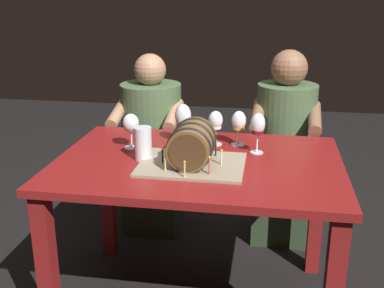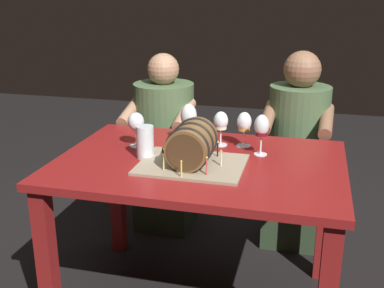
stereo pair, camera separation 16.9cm
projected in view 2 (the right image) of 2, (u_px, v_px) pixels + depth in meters
The scene contains 10 objects.
dining_table at pixel (199, 184), 2.19m from camera, with size 1.28×0.89×0.75m.
barrel_cake at pixel (192, 147), 2.06m from camera, with size 0.45×0.35×0.20m.
wine_glass_rose at pixel (189, 118), 2.35m from camera, with size 0.08×0.08×0.20m.
wine_glass_empty at pixel (136, 123), 2.30m from camera, with size 0.08×0.08×0.17m.
wine_glass_amber at pixel (244, 124), 2.30m from camera, with size 0.07×0.07×0.17m.
wine_glass_white at pixel (221, 122), 2.32m from camera, with size 0.07×0.07×0.17m.
wine_glass_red at pixel (262, 127), 2.18m from camera, with size 0.07×0.07×0.19m.
beer_pint at pixel (145, 143), 2.16m from camera, with size 0.08×0.08×0.15m.
person_seated_left at pixel (165, 148), 3.00m from camera, with size 0.40×0.48×1.12m.
person_seated_right at pixel (296, 158), 2.80m from camera, with size 0.39×0.48×1.16m.
Camera 2 is at (0.47, -1.96, 1.50)m, focal length 44.84 mm.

